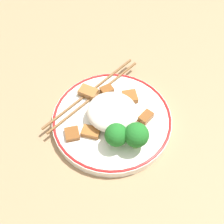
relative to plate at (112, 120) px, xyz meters
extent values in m
plane|color=#9E7A56|center=(0.00, 0.00, -0.01)|extent=(3.00, 3.00, 0.00)
cylinder|color=white|center=(0.00, 0.00, 0.00)|extent=(0.23, 0.23, 0.02)
torus|color=red|center=(0.00, 0.00, 0.01)|extent=(0.22, 0.22, 0.00)
ellipsoid|color=white|center=(0.00, 0.00, 0.03)|extent=(0.09, 0.09, 0.04)
cylinder|color=#7FB756|center=(-0.01, 0.05, 0.01)|extent=(0.01, 0.01, 0.01)
sphere|color=#1E6B23|center=(-0.01, 0.05, 0.04)|extent=(0.04, 0.04, 0.04)
cylinder|color=#7FB756|center=(-0.04, 0.06, 0.01)|extent=(0.02, 0.02, 0.02)
sphere|color=#1E6B23|center=(-0.04, 0.06, 0.04)|extent=(0.04, 0.04, 0.04)
cube|color=brown|center=(-0.03, -0.05, 0.01)|extent=(0.03, 0.03, 0.01)
cube|color=#9E6633|center=(0.05, -0.06, 0.01)|extent=(0.04, 0.04, 0.01)
cube|color=brown|center=(-0.06, 0.00, 0.01)|extent=(0.03, 0.03, 0.01)
cube|color=#995B28|center=(0.04, 0.03, 0.01)|extent=(0.04, 0.03, 0.01)
cube|color=brown|center=(0.07, 0.04, 0.01)|extent=(0.03, 0.03, 0.01)
cube|color=brown|center=(0.01, -0.06, 0.01)|extent=(0.03, 0.03, 0.01)
cube|color=#9E6633|center=(-0.03, 0.01, 0.01)|extent=(0.03, 0.03, 0.01)
cylinder|color=brown|center=(0.05, -0.06, 0.01)|extent=(0.17, 0.19, 0.01)
cylinder|color=brown|center=(0.04, -0.05, 0.01)|extent=(0.17, 0.19, 0.01)
camera|label=1|loc=(-0.01, 0.33, 0.49)|focal=50.00mm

